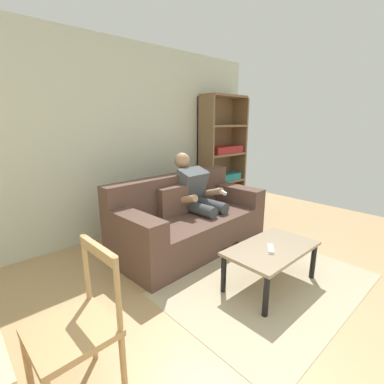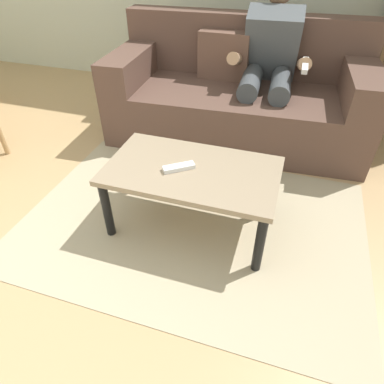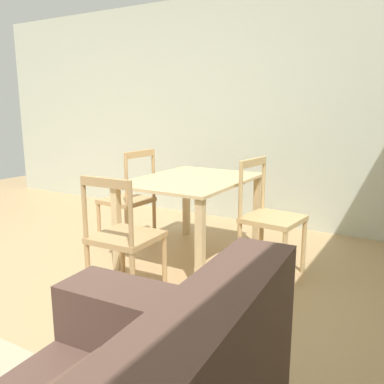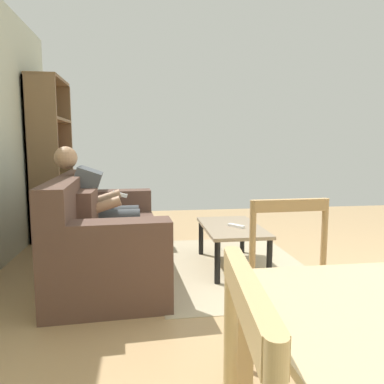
{
  "view_description": "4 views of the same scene",
  "coord_description": "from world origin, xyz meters",
  "px_view_note": "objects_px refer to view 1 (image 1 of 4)",
  "views": [
    {
      "loc": [
        -1.16,
        -0.41,
        1.55
      ],
      "look_at": [
        1.02,
        1.97,
        0.71
      ],
      "focal_mm": 25.79,
      "sensor_mm": 36.0,
      "label": 1
    },
    {
      "loc": [
        1.45,
        -0.56,
        1.41
      ],
      "look_at": [
        1.0,
        0.84,
        0.24
      ],
      "focal_mm": 31.37,
      "sensor_mm": 36.0,
      "label": 2
    },
    {
      "loc": [
        1.28,
        2.71,
        1.33
      ],
      "look_at": [
        -1.7,
        0.95,
        0.6
      ],
      "focal_mm": 38.02,
      "sensor_mm": 36.0,
      "label": 3
    },
    {
      "loc": [
        -2.3,
        1.68,
        1.15
      ],
      "look_at": [
        -0.34,
        1.41,
        0.9
      ],
      "focal_mm": 34.17,
      "sensor_mm": 36.0,
      "label": 4
    }
  ],
  "objects_px": {
    "tv_remote": "(271,249)",
    "person_lounging": "(197,197)",
    "coffee_table": "(271,252)",
    "couch": "(188,221)",
    "dining_chair_facing_couch": "(77,329)",
    "bookshelf": "(222,162)"
  },
  "relations": [
    {
      "from": "person_lounging",
      "to": "tv_remote",
      "type": "xyz_separation_m",
      "value": [
        -0.28,
        -1.28,
        -0.18
      ]
    },
    {
      "from": "couch",
      "to": "coffee_table",
      "type": "xyz_separation_m",
      "value": [
        -0.01,
        -1.2,
        0.02
      ]
    },
    {
      "from": "bookshelf",
      "to": "dining_chair_facing_couch",
      "type": "bearing_deg",
      "value": -150.32
    },
    {
      "from": "person_lounging",
      "to": "bookshelf",
      "type": "height_order",
      "value": "bookshelf"
    },
    {
      "from": "coffee_table",
      "to": "dining_chair_facing_couch",
      "type": "xyz_separation_m",
      "value": [
        -1.77,
        0.11,
        0.1
      ]
    },
    {
      "from": "coffee_table",
      "to": "tv_remote",
      "type": "xyz_separation_m",
      "value": [
        -0.06,
        -0.03,
        0.07
      ]
    },
    {
      "from": "person_lounging",
      "to": "dining_chair_facing_couch",
      "type": "relative_size",
      "value": 1.29
    },
    {
      "from": "tv_remote",
      "to": "bookshelf",
      "type": "xyz_separation_m",
      "value": [
        1.57,
        2.01,
        0.43
      ]
    },
    {
      "from": "tv_remote",
      "to": "bookshelf",
      "type": "height_order",
      "value": "bookshelf"
    },
    {
      "from": "couch",
      "to": "dining_chair_facing_couch",
      "type": "distance_m",
      "value": 2.09
    },
    {
      "from": "person_lounging",
      "to": "tv_remote",
      "type": "distance_m",
      "value": 1.32
    },
    {
      "from": "tv_remote",
      "to": "person_lounging",
      "type": "bearing_deg",
      "value": -48.82
    },
    {
      "from": "dining_chair_facing_couch",
      "to": "coffee_table",
      "type": "bearing_deg",
      "value": -3.56
    },
    {
      "from": "person_lounging",
      "to": "dining_chair_facing_couch",
      "type": "bearing_deg",
      "value": -150.04
    },
    {
      "from": "person_lounging",
      "to": "tv_remote",
      "type": "relative_size",
      "value": 6.74
    },
    {
      "from": "couch",
      "to": "tv_remote",
      "type": "height_order",
      "value": "couch"
    },
    {
      "from": "person_lounging",
      "to": "coffee_table",
      "type": "xyz_separation_m",
      "value": [
        -0.21,
        -1.26,
        -0.25
      ]
    },
    {
      "from": "coffee_table",
      "to": "bookshelf",
      "type": "distance_m",
      "value": 2.54
    },
    {
      "from": "couch",
      "to": "coffee_table",
      "type": "bearing_deg",
      "value": -90.42
    },
    {
      "from": "couch",
      "to": "coffee_table",
      "type": "height_order",
      "value": "couch"
    },
    {
      "from": "person_lounging",
      "to": "bookshelf",
      "type": "xyz_separation_m",
      "value": [
        1.29,
        0.72,
        0.25
      ]
    },
    {
      "from": "person_lounging",
      "to": "tv_remote",
      "type": "bearing_deg",
      "value": -102.26
    }
  ]
}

